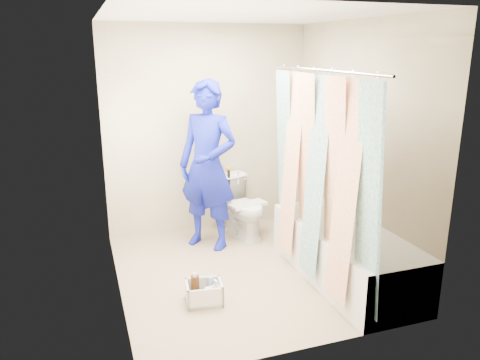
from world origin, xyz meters
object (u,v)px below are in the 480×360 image
object	(u,v)px
bathtub	(345,252)
cleaning_caddy	(205,293)
plumber	(208,166)
toilet	(243,207)

from	to	relation	value
bathtub	cleaning_caddy	world-z (taller)	bathtub
cleaning_caddy	plumber	bearing A→B (deg)	80.62
plumber	toilet	bearing A→B (deg)	62.97
toilet	plumber	size ratio (longest dim) A/B	0.38
plumber	cleaning_caddy	size ratio (longest dim) A/B	5.39
plumber	cleaning_caddy	xyz separation A→B (m)	(-0.36, -1.18, -0.83)
bathtub	plumber	distance (m)	1.68
toilet	cleaning_caddy	size ratio (longest dim) A/B	2.06
bathtub	toilet	xyz separation A→B (m)	(-0.56, 1.33, 0.08)
bathtub	cleaning_caddy	size ratio (longest dim) A/B	5.16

